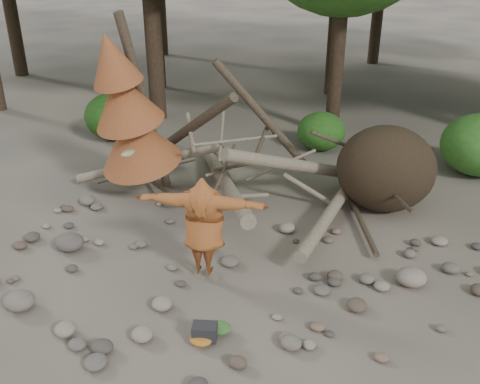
# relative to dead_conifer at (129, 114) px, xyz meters

# --- Properties ---
(ground) EXTENTS (120.00, 120.00, 0.00)m
(ground) POSITION_rel_dead_conifer_xyz_m (3.12, -3.37, -2.11)
(ground) COLOR #514C44
(ground) RESTS_ON ground
(deadfall_pile) EXTENTS (8.55, 5.24, 3.30)m
(deadfall_pile) POSITION_rel_dead_conifer_xyz_m (5.13, 0.87, -1.16)
(deadfall_pile) COLOR #332619
(deadfall_pile) RESTS_ON ground
(dead_conifer) EXTENTS (2.06, 2.16, 4.35)m
(dead_conifer) POSITION_rel_dead_conifer_xyz_m (0.00, 0.00, 0.00)
(dead_conifer) COLOR #4C3F30
(dead_conifer) RESTS_ON ground
(bush_left) EXTENTS (1.80, 1.80, 1.44)m
(bush_left) POSITION_rel_dead_conifer_xyz_m (-2.38, 3.83, -1.39)
(bush_left) COLOR #225115
(bush_left) RESTS_ON ground
(bush_mid) EXTENTS (1.40, 1.40, 1.12)m
(bush_mid) POSITION_rel_dead_conifer_xyz_m (3.92, 4.43, -1.55)
(bush_mid) COLOR #2D671D
(bush_mid) RESTS_ON ground
(bush_right) EXTENTS (2.00, 2.00, 1.60)m
(bush_right) POSITION_rel_dead_conifer_xyz_m (8.12, 3.63, -1.31)
(bush_right) COLOR #387A26
(bush_right) RESTS_ON ground
(frisbee_thrower) EXTENTS (2.53, 0.86, 2.41)m
(frisbee_thrower) POSITION_rel_dead_conifer_xyz_m (2.56, -2.66, -1.08)
(frisbee_thrower) COLOR #9B5023
(frisbee_thrower) RESTS_ON ground
(backpack) EXTENTS (0.42, 0.32, 0.26)m
(backpack) POSITION_rel_dead_conifer_xyz_m (3.11, -4.40, -1.98)
(backpack) COLOR black
(backpack) RESTS_ON ground
(cloth_green) EXTENTS (0.39, 0.32, 0.14)m
(cloth_green) POSITION_rel_dead_conifer_xyz_m (3.28, -4.18, -2.04)
(cloth_green) COLOR #376829
(cloth_green) RESTS_ON ground
(cloth_orange) EXTENTS (0.35, 0.29, 0.13)m
(cloth_orange) POSITION_rel_dead_conifer_xyz_m (3.08, -4.51, -2.05)
(cloth_orange) COLOR #B6711F
(cloth_orange) RESTS_ON ground
(boulder_front_left) EXTENTS (0.53, 0.48, 0.32)m
(boulder_front_left) POSITION_rel_dead_conifer_xyz_m (-0.17, -4.38, -1.95)
(boulder_front_left) COLOR #6F675C
(boulder_front_left) RESTS_ON ground
(boulder_mid_right) EXTENTS (0.54, 0.49, 0.32)m
(boulder_mid_right) POSITION_rel_dead_conifer_xyz_m (6.27, -2.06, -1.95)
(boulder_mid_right) COLOR gray
(boulder_mid_right) RESTS_ON ground
(boulder_mid_left) EXTENTS (0.59, 0.53, 0.35)m
(boulder_mid_left) POSITION_rel_dead_conifer_xyz_m (-0.33, -2.48, -1.94)
(boulder_mid_left) COLOR #58504A
(boulder_mid_left) RESTS_ON ground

